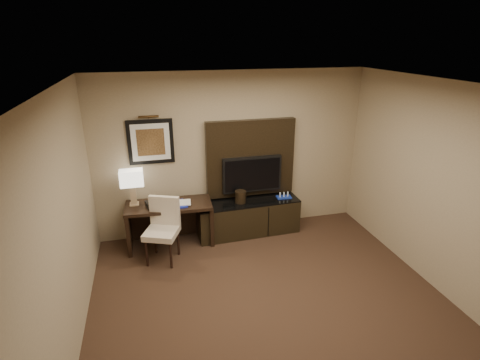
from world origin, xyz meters
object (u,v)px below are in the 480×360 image
object	(u,v)px
ice_bucket	(240,197)
tv	(252,174)
minibar_tray	(284,195)
desk_phone	(153,203)
desk	(170,224)
credenza	(248,217)
desk_chair	(162,232)
table_lamp	(133,188)

from	to	relation	value
ice_bucket	tv	bearing A→B (deg)	31.03
ice_bucket	minibar_tray	distance (m)	0.77
minibar_tray	desk_phone	bearing A→B (deg)	-178.16
desk	minibar_tray	xyz separation A→B (m)	(1.95, 0.05, 0.28)
credenza	tv	distance (m)	0.74
desk_chair	minibar_tray	size ratio (longest dim) A/B	3.82
desk	ice_bucket	bearing A→B (deg)	5.05
ice_bucket	minibar_tray	size ratio (longest dim) A/B	0.82
desk_phone	ice_bucket	size ratio (longest dim) A/B	1.04
tv	desk_chair	world-z (taller)	tv
desk_phone	credenza	bearing A→B (deg)	-11.96
desk_chair	ice_bucket	xyz separation A→B (m)	(1.33, 0.50, 0.22)
table_lamp	desk	bearing A→B (deg)	-11.92
credenza	table_lamp	bearing A→B (deg)	176.11
desk	credenza	size ratio (longest dim) A/B	0.78
desk	credenza	distance (m)	1.32
ice_bucket	desk	bearing A→B (deg)	-177.69
desk	table_lamp	size ratio (longest dim) A/B	2.45
table_lamp	minibar_tray	size ratio (longest dim) A/B	2.18
credenza	desk	bearing A→B (deg)	-179.86
credenza	tv	bearing A→B (deg)	53.04
desk_chair	desk_phone	size ratio (longest dim) A/B	4.52
desk	minibar_tray	distance (m)	1.97
desk_phone	minibar_tray	distance (m)	2.18
desk_chair	minibar_tray	xyz separation A→B (m)	(2.10, 0.50, 0.16)
desk_chair	minibar_tray	bearing A→B (deg)	35.95
desk	desk_chair	distance (m)	0.49
ice_bucket	minibar_tray	bearing A→B (deg)	0.23
table_lamp	minibar_tray	bearing A→B (deg)	-1.36
desk_chair	ice_bucket	bearing A→B (deg)	43.10
desk	table_lamp	bearing A→B (deg)	170.82
tv	minibar_tray	world-z (taller)	tv
tv	credenza	bearing A→B (deg)	-124.93
table_lamp	desk_phone	size ratio (longest dim) A/B	2.58
desk_phone	desk_chair	bearing A→B (deg)	-94.31
minibar_tray	desk_chair	bearing A→B (deg)	-166.50
credenza	desk_phone	bearing A→B (deg)	-179.46
desk	credenza	world-z (taller)	desk
desk	desk_phone	size ratio (longest dim) A/B	6.34
desk_chair	table_lamp	distance (m)	0.85
table_lamp	minibar_tray	distance (m)	2.49
desk	tv	xyz separation A→B (m)	(1.42, 0.19, 0.66)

